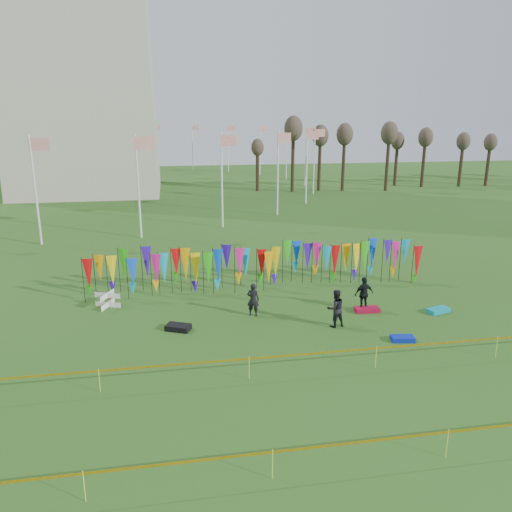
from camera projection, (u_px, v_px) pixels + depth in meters
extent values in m
plane|color=#274D15|center=(285.00, 348.00, 20.61)|extent=(160.00, 160.00, 0.00)
cylinder|color=silver|center=(306.00, 156.00, 67.36)|extent=(0.16, 0.16, 8.00)
plane|color=red|center=(311.00, 131.00, 66.56)|extent=(1.40, 0.00, 1.40)
cylinder|color=silver|center=(287.00, 153.00, 74.07)|extent=(0.16, 0.16, 8.00)
plane|color=red|center=(291.00, 130.00, 73.28)|extent=(1.40, 0.00, 1.40)
cylinder|color=silver|center=(260.00, 150.00, 80.01)|extent=(0.16, 0.16, 8.00)
plane|color=red|center=(264.00, 129.00, 79.22)|extent=(1.40, 0.00, 1.40)
cylinder|color=silver|center=(228.00, 148.00, 84.78)|extent=(0.16, 0.16, 8.00)
plane|color=red|center=(231.00, 128.00, 83.98)|extent=(1.40, 0.00, 1.40)
cylinder|color=silver|center=(193.00, 147.00, 88.04)|extent=(0.16, 0.16, 8.00)
plane|color=red|center=(195.00, 128.00, 87.24)|extent=(1.40, 0.00, 1.40)
cylinder|color=silver|center=(154.00, 146.00, 89.57)|extent=(0.16, 0.16, 8.00)
plane|color=red|center=(156.00, 127.00, 88.78)|extent=(1.40, 0.00, 1.40)
cylinder|color=silver|center=(113.00, 146.00, 89.27)|extent=(0.16, 0.16, 8.00)
plane|color=red|center=(115.00, 127.00, 88.48)|extent=(1.40, 0.00, 1.40)
cylinder|color=silver|center=(70.00, 147.00, 87.17)|extent=(0.16, 0.16, 8.00)
plane|color=red|center=(71.00, 128.00, 86.38)|extent=(1.40, 0.00, 1.40)
cylinder|color=silver|center=(24.00, 149.00, 83.40)|extent=(0.16, 0.16, 8.00)
plane|color=red|center=(26.00, 128.00, 82.60)|extent=(1.40, 0.00, 1.40)
cylinder|color=silver|center=(35.00, 191.00, 36.17)|extent=(0.16, 0.16, 8.00)
plane|color=red|center=(39.00, 145.00, 35.38)|extent=(1.40, 0.00, 1.40)
cylinder|color=silver|center=(138.00, 187.00, 38.27)|extent=(0.16, 0.16, 8.00)
plane|color=red|center=(144.00, 143.00, 37.48)|extent=(1.40, 0.00, 1.40)
cylinder|color=silver|center=(222.00, 181.00, 42.05)|extent=(0.16, 0.16, 8.00)
plane|color=red|center=(228.00, 140.00, 41.25)|extent=(1.40, 0.00, 1.40)
cylinder|color=silver|center=(278.00, 174.00, 47.23)|extent=(0.16, 0.16, 8.00)
plane|color=red|center=(284.00, 138.00, 46.43)|extent=(1.40, 0.00, 1.40)
cylinder|color=silver|center=(307.00, 167.00, 53.46)|extent=(0.16, 0.16, 8.00)
plane|color=red|center=(313.00, 135.00, 52.67)|extent=(1.40, 0.00, 1.40)
cylinder|color=silver|center=(314.00, 161.00, 60.33)|extent=(0.16, 0.16, 8.00)
plane|color=red|center=(320.00, 133.00, 59.53)|extent=(1.40, 0.00, 1.40)
cylinder|color=black|center=(84.00, 276.00, 25.99)|extent=(0.03, 0.03, 2.40)
cone|color=red|center=(89.00, 270.00, 25.95)|extent=(0.64, 0.64, 1.60)
cylinder|color=black|center=(95.00, 276.00, 26.09)|extent=(0.03, 0.03, 2.40)
cone|color=#EF9B07|center=(100.00, 270.00, 26.05)|extent=(0.64, 0.64, 1.60)
cylinder|color=black|center=(107.00, 275.00, 26.18)|extent=(0.03, 0.03, 2.40)
cone|color=yellow|center=(112.00, 269.00, 26.14)|extent=(0.64, 0.64, 1.60)
cylinder|color=black|center=(118.00, 275.00, 26.27)|extent=(0.03, 0.03, 2.40)
cone|color=#23AB13|center=(123.00, 268.00, 26.23)|extent=(0.64, 0.64, 1.60)
cylinder|color=black|center=(129.00, 274.00, 26.37)|extent=(0.03, 0.03, 2.40)
cone|color=blue|center=(134.00, 268.00, 26.33)|extent=(0.64, 0.64, 1.60)
cylinder|color=black|center=(139.00, 273.00, 26.46)|extent=(0.03, 0.03, 2.40)
cone|color=#34129E|center=(144.00, 267.00, 26.42)|extent=(0.64, 0.64, 1.60)
cylinder|color=black|center=(150.00, 273.00, 26.55)|extent=(0.03, 0.03, 2.40)
cone|color=#CE167A|center=(155.00, 267.00, 26.51)|extent=(0.64, 0.64, 1.60)
cylinder|color=black|center=(161.00, 272.00, 26.65)|extent=(0.03, 0.03, 2.40)
cone|color=#0D9DCB|center=(166.00, 266.00, 26.61)|extent=(0.64, 0.64, 1.60)
cylinder|color=black|center=(172.00, 272.00, 26.74)|extent=(0.03, 0.03, 2.40)
cone|color=red|center=(177.00, 266.00, 26.70)|extent=(0.64, 0.64, 1.60)
cylinder|color=black|center=(182.00, 271.00, 26.83)|extent=(0.03, 0.03, 2.40)
cone|color=#EF9B07|center=(187.00, 265.00, 26.79)|extent=(0.64, 0.64, 1.60)
cylinder|color=black|center=(193.00, 271.00, 26.93)|extent=(0.03, 0.03, 2.40)
cone|color=yellow|center=(198.00, 265.00, 26.89)|extent=(0.64, 0.64, 1.60)
cylinder|color=black|center=(203.00, 270.00, 27.02)|extent=(0.03, 0.03, 2.40)
cone|color=#23AB13|center=(208.00, 264.00, 26.98)|extent=(0.64, 0.64, 1.60)
cylinder|color=black|center=(213.00, 270.00, 27.11)|extent=(0.03, 0.03, 2.40)
cone|color=blue|center=(218.00, 264.00, 27.07)|extent=(0.64, 0.64, 1.60)
cylinder|color=black|center=(224.00, 269.00, 27.21)|extent=(0.03, 0.03, 2.40)
cone|color=#34129E|center=(229.00, 263.00, 27.17)|extent=(0.64, 0.64, 1.60)
cylinder|color=black|center=(234.00, 269.00, 27.30)|extent=(0.03, 0.03, 2.40)
cone|color=#CE167A|center=(239.00, 263.00, 27.26)|extent=(0.64, 0.64, 1.60)
cylinder|color=black|center=(244.00, 268.00, 27.39)|extent=(0.03, 0.03, 2.40)
cone|color=#0D9DCB|center=(249.00, 262.00, 27.35)|extent=(0.64, 0.64, 1.60)
cylinder|color=black|center=(254.00, 268.00, 27.48)|extent=(0.03, 0.03, 2.40)
cone|color=red|center=(259.00, 262.00, 27.44)|extent=(0.64, 0.64, 1.60)
cylinder|color=black|center=(264.00, 267.00, 27.58)|extent=(0.03, 0.03, 2.40)
cone|color=#EF9B07|center=(269.00, 261.00, 27.54)|extent=(0.64, 0.64, 1.60)
cylinder|color=black|center=(274.00, 266.00, 27.67)|extent=(0.03, 0.03, 2.40)
cone|color=yellow|center=(279.00, 261.00, 27.63)|extent=(0.64, 0.64, 1.60)
cylinder|color=black|center=(284.00, 266.00, 27.76)|extent=(0.03, 0.03, 2.40)
cone|color=#23AB13|center=(289.00, 260.00, 27.72)|extent=(0.64, 0.64, 1.60)
cylinder|color=black|center=(294.00, 265.00, 27.86)|extent=(0.03, 0.03, 2.40)
cone|color=blue|center=(299.00, 260.00, 27.82)|extent=(0.64, 0.64, 1.60)
cylinder|color=black|center=(304.00, 265.00, 27.95)|extent=(0.03, 0.03, 2.40)
cone|color=#34129E|center=(309.00, 259.00, 27.91)|extent=(0.64, 0.64, 1.60)
cylinder|color=black|center=(313.00, 264.00, 28.04)|extent=(0.03, 0.03, 2.40)
cone|color=#CE167A|center=(318.00, 259.00, 28.00)|extent=(0.64, 0.64, 1.60)
cylinder|color=black|center=(323.00, 264.00, 28.14)|extent=(0.03, 0.03, 2.40)
cone|color=#0D9DCB|center=(328.00, 258.00, 28.10)|extent=(0.64, 0.64, 1.60)
cylinder|color=black|center=(332.00, 264.00, 28.23)|extent=(0.03, 0.03, 2.40)
cone|color=red|center=(337.00, 258.00, 28.19)|extent=(0.64, 0.64, 1.60)
cylinder|color=black|center=(342.00, 263.00, 28.32)|extent=(0.03, 0.03, 2.40)
cone|color=#EF9B07|center=(347.00, 257.00, 28.28)|extent=(0.64, 0.64, 1.60)
cylinder|color=black|center=(351.00, 263.00, 28.42)|extent=(0.03, 0.03, 2.40)
cone|color=yellow|center=(356.00, 257.00, 28.38)|extent=(0.64, 0.64, 1.60)
cylinder|color=black|center=(361.00, 262.00, 28.51)|extent=(0.03, 0.03, 2.40)
cone|color=#23AB13|center=(366.00, 256.00, 28.47)|extent=(0.64, 0.64, 1.60)
cylinder|color=black|center=(370.00, 262.00, 28.60)|extent=(0.03, 0.03, 2.40)
cone|color=blue|center=(375.00, 256.00, 28.56)|extent=(0.64, 0.64, 1.60)
cylinder|color=black|center=(379.00, 261.00, 28.70)|extent=(0.03, 0.03, 2.40)
cone|color=#34129E|center=(384.00, 256.00, 28.66)|extent=(0.64, 0.64, 1.60)
cylinder|color=black|center=(388.00, 261.00, 28.79)|extent=(0.03, 0.03, 2.40)
cone|color=#CE167A|center=(393.00, 255.00, 28.75)|extent=(0.64, 0.64, 1.60)
cylinder|color=black|center=(397.00, 260.00, 28.88)|extent=(0.03, 0.03, 2.40)
cone|color=#0D9DCB|center=(402.00, 255.00, 28.84)|extent=(0.64, 0.64, 1.60)
cylinder|color=black|center=(407.00, 260.00, 28.98)|extent=(0.03, 0.03, 2.40)
cone|color=red|center=(412.00, 254.00, 28.94)|extent=(0.64, 0.64, 1.60)
cube|color=#DEB004|center=(299.00, 355.00, 18.28)|extent=(26.00, 0.01, 0.08)
cylinder|color=#E9FD38|center=(103.00, 380.00, 17.22)|extent=(0.02, 0.02, 0.90)
cylinder|color=#E9FD38|center=(245.00, 368.00, 18.05)|extent=(0.02, 0.02, 0.90)
cylinder|color=#E9FD38|center=(376.00, 357.00, 18.87)|extent=(0.02, 0.02, 0.90)
cylinder|color=#E9FD38|center=(495.00, 347.00, 19.70)|extent=(0.02, 0.02, 0.90)
cube|color=#DEB004|center=(349.00, 443.00, 13.32)|extent=(26.00, 0.01, 0.08)
cylinder|color=#E9FD38|center=(77.00, 487.00, 12.26)|extent=(0.02, 0.02, 0.90)
cylinder|color=#E9FD38|center=(276.00, 464.00, 13.09)|extent=(0.02, 0.02, 0.90)
cylinder|color=#E9FD38|center=(451.00, 443.00, 13.92)|extent=(0.02, 0.02, 0.90)
cylinder|color=#36281B|center=(252.00, 166.00, 62.46)|extent=(0.44, 0.44, 6.40)
ellipsoid|color=#46392F|center=(252.00, 139.00, 61.55)|extent=(1.92, 1.92, 2.56)
cylinder|color=#36281B|center=(283.00, 166.00, 63.12)|extent=(0.44, 0.44, 6.40)
ellipsoid|color=#46392F|center=(284.00, 138.00, 62.21)|extent=(1.92, 1.92, 2.56)
cylinder|color=#36281B|center=(314.00, 165.00, 63.78)|extent=(0.44, 0.44, 6.40)
ellipsoid|color=#46392F|center=(315.00, 138.00, 62.87)|extent=(1.92, 1.92, 2.56)
cylinder|color=#36281B|center=(344.00, 165.00, 64.44)|extent=(0.44, 0.44, 6.40)
ellipsoid|color=#46392F|center=(345.00, 138.00, 63.54)|extent=(1.92, 1.92, 2.56)
cylinder|color=#36281B|center=(373.00, 164.00, 65.11)|extent=(0.44, 0.44, 6.40)
ellipsoid|color=#46392F|center=(375.00, 138.00, 64.20)|extent=(1.92, 1.92, 2.56)
cylinder|color=#36281B|center=(402.00, 164.00, 65.77)|extent=(0.44, 0.44, 6.40)
ellipsoid|color=#46392F|center=(404.00, 137.00, 64.86)|extent=(1.92, 1.92, 2.56)
cylinder|color=#36281B|center=(430.00, 163.00, 66.43)|extent=(0.44, 0.44, 6.40)
ellipsoid|color=#46392F|center=(432.00, 137.00, 65.52)|extent=(1.92, 1.92, 2.56)
cylinder|color=#36281B|center=(457.00, 163.00, 67.09)|extent=(0.44, 0.44, 6.40)
ellipsoid|color=#46392F|center=(460.00, 137.00, 66.18)|extent=(1.92, 1.92, 2.56)
cylinder|color=#36281B|center=(484.00, 162.00, 67.76)|extent=(0.44, 0.44, 6.40)
ellipsoid|color=#46392F|center=(487.00, 137.00, 66.85)|extent=(1.92, 1.92, 2.56)
cylinder|color=#36281B|center=(511.00, 162.00, 68.42)|extent=(0.44, 0.44, 6.40)
cylinder|color=red|center=(100.00, 303.00, 24.53)|extent=(0.02, 0.02, 0.78)
cylinder|color=red|center=(114.00, 302.00, 24.65)|extent=(0.02, 0.02, 0.78)
cylinder|color=red|center=(101.00, 298.00, 25.18)|extent=(0.02, 0.02, 0.78)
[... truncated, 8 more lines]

